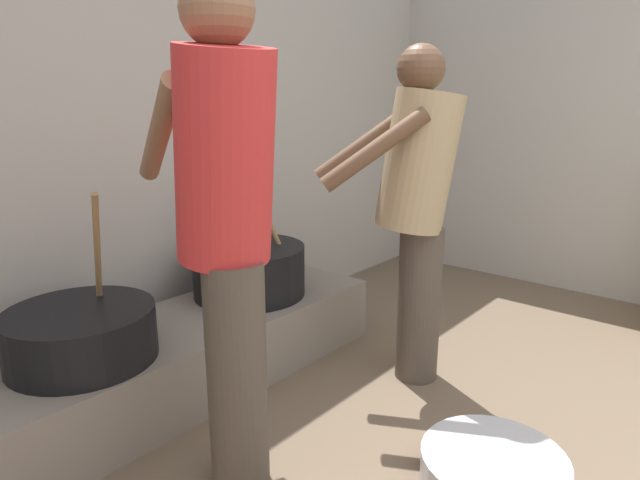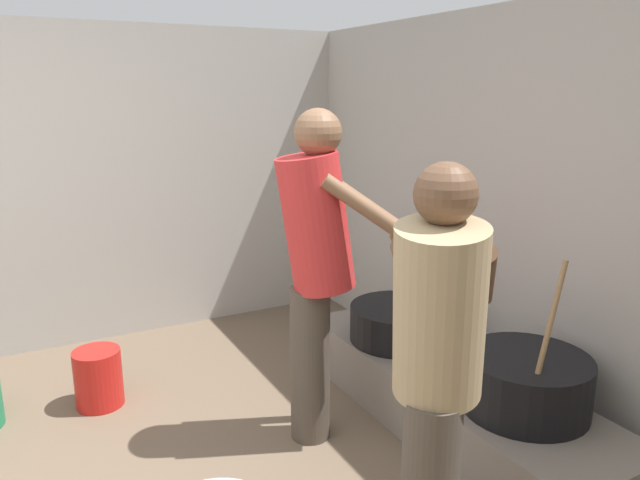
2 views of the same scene
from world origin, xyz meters
The scene contains 7 objects.
block_enclosure_rear centered at (0.00, 2.67, 1.09)m, with size 5.03×0.20×2.17m, color #ADA8A0.
hearth_ledge centered at (-0.24, 2.15, 0.16)m, with size 2.04×0.60×0.32m, color slate.
cooking_pot_main centered at (0.21, 2.19, 0.45)m, with size 0.57×0.57×0.71m.
cooking_pot_secondary centered at (-0.70, 2.14, 0.43)m, with size 0.56×0.56×0.66m.
cook_in_red_shirt centered at (-0.50, 1.50, 0.95)m, with size 0.54×0.75×1.66m.
cook_in_tan_shirt centered at (0.52, 1.41, 0.87)m, with size 0.68×0.68×1.53m.
metal_mixing_bowl centered at (0.01, 0.77, 0.07)m, with size 0.49×0.49×0.14m, color #B7B7BC.
Camera 1 is at (-1.58, 0.20, 1.29)m, focal length 30.43 mm.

